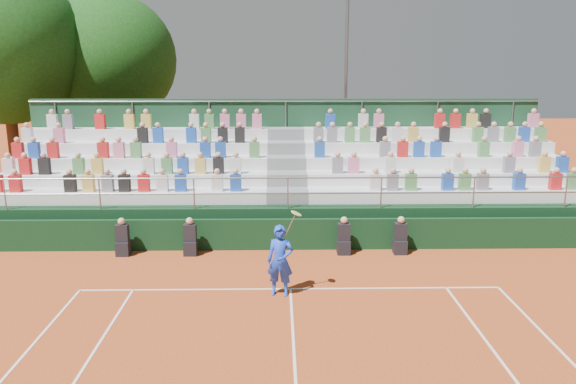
{
  "coord_description": "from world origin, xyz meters",
  "views": [
    {
      "loc": [
        -0.31,
        -13.73,
        5.8
      ],
      "look_at": [
        0.0,
        3.5,
        1.8
      ],
      "focal_mm": 35.0,
      "sensor_mm": 36.0,
      "label": 1
    }
  ],
  "objects_px": {
    "tennis_player": "(280,261)",
    "tree_east": "(111,60)",
    "tree_west": "(3,46)",
    "floodlight_mast": "(346,76)"
  },
  "relations": [
    {
      "from": "tree_west",
      "to": "floodlight_mast",
      "type": "bearing_deg",
      "value": 3.41
    },
    {
      "from": "tree_east",
      "to": "tree_west",
      "type": "bearing_deg",
      "value": -148.89
    },
    {
      "from": "tennis_player",
      "to": "tree_east",
      "type": "bearing_deg",
      "value": 119.1
    },
    {
      "from": "tree_west",
      "to": "floodlight_mast",
      "type": "xyz_separation_m",
      "value": [
        15.12,
        0.9,
        -1.31
      ]
    },
    {
      "from": "floodlight_mast",
      "to": "tree_west",
      "type": "bearing_deg",
      "value": -176.59
    },
    {
      "from": "tree_west",
      "to": "tree_east",
      "type": "xyz_separation_m",
      "value": [
        3.97,
        2.39,
        -0.58
      ]
    },
    {
      "from": "tennis_player",
      "to": "tree_east",
      "type": "xyz_separation_m",
      "value": [
        -8.05,
        14.46,
        4.99
      ]
    },
    {
      "from": "tennis_player",
      "to": "tree_west",
      "type": "xyz_separation_m",
      "value": [
        -12.02,
        12.07,
        5.58
      ]
    },
    {
      "from": "tree_east",
      "to": "floodlight_mast",
      "type": "distance_m",
      "value": 11.28
    },
    {
      "from": "tree_west",
      "to": "floodlight_mast",
      "type": "height_order",
      "value": "tree_west"
    }
  ]
}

